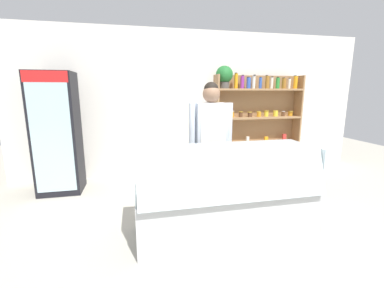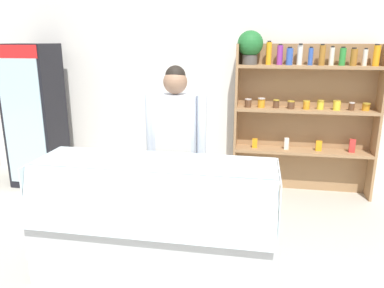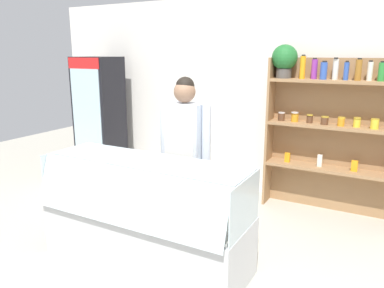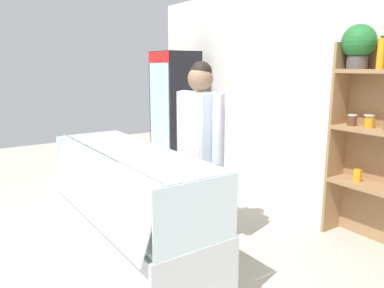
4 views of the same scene
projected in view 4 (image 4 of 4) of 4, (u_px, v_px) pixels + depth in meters
The scene contains 5 objects.
ground_plane at pixel (149, 274), 3.07m from camera, with size 12.00×12.00×0.00m, color #B7B2A3.
back_wall at pixel (334, 97), 4.06m from camera, with size 6.80×0.10×2.70m, color white.
drinks_fridge at pixel (175, 114), 5.76m from camera, with size 0.64×0.56×1.89m.
deli_display_case at pixel (131, 230), 3.17m from camera, with size 1.97×0.73×1.01m.
shop_clerk at pixel (200, 140), 3.38m from camera, with size 0.60×0.25×1.72m.
Camera 4 is at (2.50, -1.28, 1.67)m, focal length 35.00 mm.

